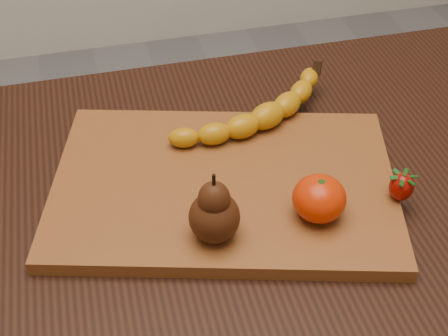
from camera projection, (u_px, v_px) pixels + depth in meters
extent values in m
cube|color=black|center=(294.00, 199.00, 0.85)|extent=(1.00, 0.70, 0.04)
cylinder|color=black|center=(17.00, 272.00, 1.24)|extent=(0.05, 0.05, 0.72)
cylinder|color=black|center=(428.00, 195.00, 1.40)|extent=(0.05, 0.05, 0.72)
cube|color=brown|center=(224.00, 185.00, 0.83)|extent=(0.51, 0.41, 0.02)
ellipsoid|color=red|center=(319.00, 198.00, 0.76)|extent=(0.07, 0.07, 0.06)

